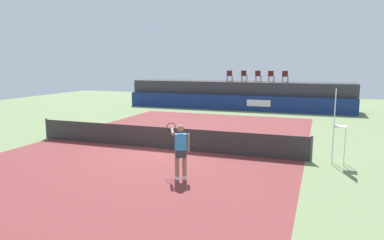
{
  "coord_description": "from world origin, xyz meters",
  "views": [
    {
      "loc": [
        6.43,
        -13.8,
        3.69
      ],
      "look_at": [
        0.7,
        2.0,
        1.0
      ],
      "focal_mm": 33.37,
      "sensor_mm": 36.0,
      "label": 1
    }
  ],
  "objects_px": {
    "spectator_chair_center": "(258,75)",
    "spectator_chair_far_right": "(285,76)",
    "spectator_chair_left": "(244,75)",
    "spectator_chair_far_left": "(230,75)",
    "tennis_player": "(180,150)",
    "tennis_ball": "(285,149)",
    "net_post_near": "(47,128)",
    "spectator_chair_right": "(271,76)",
    "umpire_chair": "(337,122)",
    "net_post_far": "(311,149)"
  },
  "relations": [
    {
      "from": "tennis_player",
      "to": "tennis_ball",
      "type": "bearing_deg",
      "value": 61.77
    },
    {
      "from": "spectator_chair_far_right",
      "to": "net_post_near",
      "type": "xyz_separation_m",
      "value": [
        -9.92,
        -15.04,
        -2.19
      ]
    },
    {
      "from": "spectator_chair_far_left",
      "to": "spectator_chair_right",
      "type": "xyz_separation_m",
      "value": [
        3.33,
        0.22,
        0.0
      ]
    },
    {
      "from": "net_post_far",
      "to": "spectator_chair_right",
      "type": "bearing_deg",
      "value": 103.25
    },
    {
      "from": "spectator_chair_left",
      "to": "spectator_chair_center",
      "type": "height_order",
      "value": "same"
    },
    {
      "from": "spectator_chair_left",
      "to": "spectator_chair_far_right",
      "type": "relative_size",
      "value": 1.0
    },
    {
      "from": "spectator_chair_far_right",
      "to": "tennis_ball",
      "type": "xyz_separation_m",
      "value": [
        1.38,
        -13.37,
        -2.66
      ]
    },
    {
      "from": "spectator_chair_left",
      "to": "spectator_chair_far_left",
      "type": "bearing_deg",
      "value": -157.58
    },
    {
      "from": "net_post_far",
      "to": "umpire_chair",
      "type": "bearing_deg",
      "value": 0.48
    },
    {
      "from": "tennis_ball",
      "to": "net_post_near",
      "type": "bearing_deg",
      "value": -171.59
    },
    {
      "from": "spectator_chair_far_right",
      "to": "umpire_chair",
      "type": "distance_m",
      "value": 15.43
    },
    {
      "from": "spectator_chair_left",
      "to": "spectator_chair_far_right",
      "type": "xyz_separation_m",
      "value": [
        3.33,
        -0.41,
        0.0
      ]
    },
    {
      "from": "spectator_chair_left",
      "to": "net_post_far",
      "type": "distance_m",
      "value": 16.65
    },
    {
      "from": "spectator_chair_center",
      "to": "net_post_near",
      "type": "height_order",
      "value": "spectator_chair_center"
    },
    {
      "from": "spectator_chair_left",
      "to": "tennis_ball",
      "type": "xyz_separation_m",
      "value": [
        4.71,
        -13.78,
        -2.66
      ]
    },
    {
      "from": "spectator_chair_center",
      "to": "spectator_chair_far_right",
      "type": "height_order",
      "value": "same"
    },
    {
      "from": "spectator_chair_center",
      "to": "spectator_chair_far_right",
      "type": "distance_m",
      "value": 2.2
    },
    {
      "from": "tennis_ball",
      "to": "spectator_chair_right",
      "type": "bearing_deg",
      "value": 100.39
    },
    {
      "from": "spectator_chair_far_right",
      "to": "net_post_far",
      "type": "relative_size",
      "value": 0.89
    },
    {
      "from": "spectator_chair_right",
      "to": "tennis_ball",
      "type": "height_order",
      "value": "spectator_chair_right"
    },
    {
      "from": "spectator_chair_far_left",
      "to": "tennis_ball",
      "type": "distance_m",
      "value": 14.78
    },
    {
      "from": "spectator_chair_far_left",
      "to": "spectator_chair_far_right",
      "type": "xyz_separation_m",
      "value": [
        4.44,
        0.04,
        0.0
      ]
    },
    {
      "from": "spectator_chair_left",
      "to": "umpire_chair",
      "type": "xyz_separation_m",
      "value": [
        6.64,
        -15.44,
        -1.11
      ]
    },
    {
      "from": "spectator_chair_far_right",
      "to": "net_post_near",
      "type": "relative_size",
      "value": 0.89
    },
    {
      "from": "spectator_chair_center",
      "to": "spectator_chair_far_right",
      "type": "xyz_separation_m",
      "value": [
        2.17,
        -0.36,
        0.0
      ]
    },
    {
      "from": "net_post_near",
      "to": "spectator_chair_far_right",
      "type": "bearing_deg",
      "value": 56.58
    },
    {
      "from": "spectator_chair_far_left",
      "to": "spectator_chair_left",
      "type": "height_order",
      "value": "same"
    },
    {
      "from": "spectator_chair_far_right",
      "to": "spectator_chair_center",
      "type": "bearing_deg",
      "value": 170.51
    },
    {
      "from": "spectator_chair_far_left",
      "to": "spectator_chair_left",
      "type": "distance_m",
      "value": 1.2
    },
    {
      "from": "spectator_chair_far_right",
      "to": "tennis_ball",
      "type": "distance_m",
      "value": 13.7
    },
    {
      "from": "spectator_chair_right",
      "to": "net_post_near",
      "type": "height_order",
      "value": "spectator_chair_right"
    },
    {
      "from": "spectator_chair_left",
      "to": "spectator_chair_center",
      "type": "distance_m",
      "value": 1.17
    },
    {
      "from": "net_post_far",
      "to": "tennis_player",
      "type": "relative_size",
      "value": 0.56
    },
    {
      "from": "spectator_chair_far_left",
      "to": "net_post_far",
      "type": "xyz_separation_m",
      "value": [
        6.92,
        -14.99,
        -2.19
      ]
    },
    {
      "from": "net_post_near",
      "to": "tennis_ball",
      "type": "relative_size",
      "value": 14.71
    },
    {
      "from": "net_post_near",
      "to": "net_post_far",
      "type": "xyz_separation_m",
      "value": [
        12.4,
        0.0,
        0.0
      ]
    },
    {
      "from": "tennis_player",
      "to": "tennis_ball",
      "type": "xyz_separation_m",
      "value": [
        2.79,
        5.2,
        -0.92
      ]
    },
    {
      "from": "spectator_chair_left",
      "to": "tennis_player",
      "type": "distance_m",
      "value": 19.15
    },
    {
      "from": "tennis_player",
      "to": "spectator_chair_far_left",
      "type": "bearing_deg",
      "value": 99.28
    },
    {
      "from": "spectator_chair_left",
      "to": "spectator_chair_center",
      "type": "xyz_separation_m",
      "value": [
        1.17,
        -0.05,
        0.0
      ]
    },
    {
      "from": "spectator_chair_far_right",
      "to": "tennis_player",
      "type": "bearing_deg",
      "value": -94.35
    },
    {
      "from": "spectator_chair_right",
      "to": "net_post_far",
      "type": "bearing_deg",
      "value": -76.75
    },
    {
      "from": "spectator_chair_right",
      "to": "net_post_far",
      "type": "relative_size",
      "value": 0.89
    },
    {
      "from": "spectator_chair_center",
      "to": "net_post_far",
      "type": "relative_size",
      "value": 0.89
    },
    {
      "from": "umpire_chair",
      "to": "tennis_ball",
      "type": "relative_size",
      "value": 40.59
    },
    {
      "from": "spectator_chair_left",
      "to": "net_post_near",
      "type": "relative_size",
      "value": 0.89
    },
    {
      "from": "spectator_chair_center",
      "to": "spectator_chair_right",
      "type": "distance_m",
      "value": 1.08
    },
    {
      "from": "spectator_chair_center",
      "to": "umpire_chair",
      "type": "height_order",
      "value": "spectator_chair_center"
    },
    {
      "from": "spectator_chair_left",
      "to": "tennis_player",
      "type": "bearing_deg",
      "value": -84.22
    },
    {
      "from": "spectator_chair_far_right",
      "to": "net_post_far",
      "type": "bearing_deg",
      "value": -80.65
    }
  ]
}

